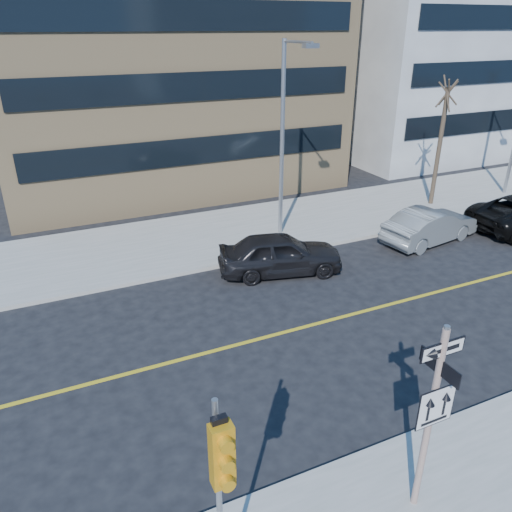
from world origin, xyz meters
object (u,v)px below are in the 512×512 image
sign_pole (432,412)px  traffic_signal (222,470)px  street_tree_west (447,96)px  parked_car_b (430,226)px  parked_car_a (280,254)px  streetlight_a (285,129)px

sign_pole → traffic_signal: (-4.00, -0.15, 0.59)m
traffic_signal → street_tree_west: bearing=39.4°
parked_car_b → traffic_signal: bearing=118.4°
sign_pole → parked_car_a: size_ratio=0.87×
sign_pole → parked_car_b: sign_pole is taller
sign_pole → street_tree_west: (13.00, 13.81, 3.09)m
sign_pole → traffic_signal: 4.05m
sign_pole → traffic_signal: sign_pole is taller
streetlight_a → street_tree_west: streetlight_a is taller
sign_pole → streetlight_a: streetlight_a is taller
parked_car_b → street_tree_west: (3.47, 3.65, 4.77)m
streetlight_a → street_tree_west: 9.05m
traffic_signal → parked_car_b: 17.17m
sign_pole → parked_car_b: bearing=46.8°
traffic_signal → streetlight_a: streetlight_a is taller
sign_pole → parked_car_b: size_ratio=0.89×
parked_car_a → parked_car_b: parked_car_a is taller
streetlight_a → parked_car_b: bearing=-29.3°
parked_car_b → streetlight_a: 7.50m
parked_car_b → street_tree_west: size_ratio=0.72×
parked_car_a → streetlight_a: streetlight_a is taller
streetlight_a → street_tree_west: size_ratio=1.26×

